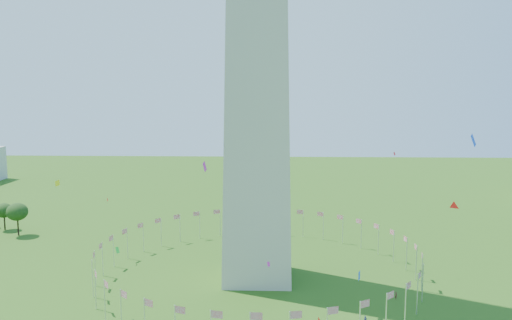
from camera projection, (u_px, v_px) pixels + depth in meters
The scene contains 2 objects.
flag_ring at pixel (258, 261), 126.88m from camera, with size 80.24×80.24×9.00m.
kites_aloft at pixel (324, 233), 98.83m from camera, with size 110.55×67.80×37.26m.
Camera 1 is at (4.11, -72.34, 46.64)m, focal length 35.00 mm.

